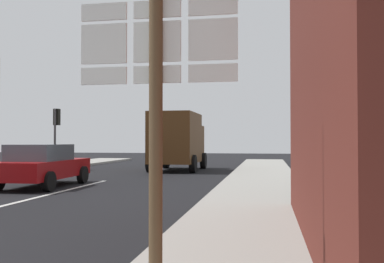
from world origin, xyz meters
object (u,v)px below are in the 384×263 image
at_px(route_sign_post, 156,101).
at_px(traffic_light_far_left, 56,125).
at_px(delivery_truck, 178,140).
at_px(sedan_far, 43,165).

height_order(route_sign_post, traffic_light_far_left, traffic_light_far_left).
bearing_deg(delivery_truck, sedan_far, -108.80).
bearing_deg(sedan_far, delivery_truck, 71.20).
relative_size(delivery_truck, traffic_light_far_left, 1.49).
relative_size(route_sign_post, traffic_light_far_left, 0.95).
distance_m(sedan_far, route_sign_post, 11.58).
height_order(sedan_far, traffic_light_far_left, traffic_light_far_left).
distance_m(sedan_far, delivery_truck, 9.21).
xyz_separation_m(delivery_truck, route_sign_post, (3.60, -18.14, 0.35)).
bearing_deg(route_sign_post, sedan_far, 124.72).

